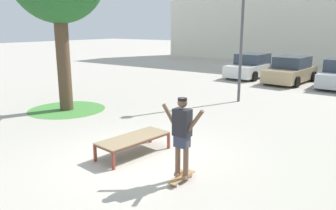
{
  "coord_description": "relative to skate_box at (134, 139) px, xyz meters",
  "views": [
    {
      "loc": [
        4.89,
        -5.82,
        3.16
      ],
      "look_at": [
        -0.38,
        1.64,
        1.0
      ],
      "focal_mm": 35.52,
      "sensor_mm": 36.0,
      "label": 1
    }
  ],
  "objects": [
    {
      "name": "ground_plane",
      "position": [
        0.38,
        -0.14,
        -0.41
      ],
      "size": [
        120.0,
        120.0,
        0.0
      ],
      "primitive_type": "plane",
      "color": "#B2AA9E"
    },
    {
      "name": "car_tan",
      "position": [
        0.07,
        13.62,
        0.28
      ],
      "size": [
        2.22,
        4.34,
        1.5
      ],
      "color": "tan",
      "rests_on": "ground"
    },
    {
      "name": "skateboard",
      "position": [
        1.79,
        -0.54,
        -0.34
      ],
      "size": [
        0.21,
        0.8,
        0.09
      ],
      "color": "#9E754C",
      "rests_on": "ground"
    },
    {
      "name": "light_post",
      "position": [
        -0.34,
        7.28,
        3.41
      ],
      "size": [
        0.36,
        0.36,
        5.83
      ],
      "color": "#4C4C51",
      "rests_on": "ground"
    },
    {
      "name": "grass_patch_near_left",
      "position": [
        -5.24,
        2.05,
        -0.41
      ],
      "size": [
        2.94,
        2.94,
        0.01
      ],
      "primitive_type": "cylinder",
      "color": "#47893D",
      "rests_on": "ground"
    },
    {
      "name": "skater",
      "position": [
        1.79,
        -0.54,
        0.66
      ],
      "size": [
        1.0,
        0.28,
        1.69
      ],
      "color": "brown",
      "rests_on": "skateboard"
    },
    {
      "name": "skate_box",
      "position": [
        0.0,
        0.0,
        0.0
      ],
      "size": [
        1.0,
        1.98,
        0.46
      ],
      "color": "brown",
      "rests_on": "ground"
    },
    {
      "name": "car_white",
      "position": [
        -2.55,
        14.29,
        0.28
      ],
      "size": [
        2.15,
        4.32,
        1.5
      ],
      "color": "silver",
      "rests_on": "ground"
    }
  ]
}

